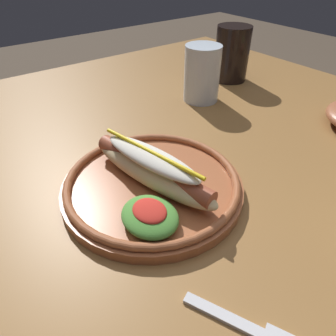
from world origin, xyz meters
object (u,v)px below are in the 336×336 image
object	(u,v)px
hot_dog_plate	(152,182)
fork	(249,329)
soda_cup	(232,54)
water_cup	(202,74)

from	to	relation	value
hot_dog_plate	fork	distance (m)	0.23
hot_dog_plate	soda_cup	world-z (taller)	soda_cup
hot_dog_plate	soda_cup	distance (m)	0.52
soda_cup	water_cup	world-z (taller)	soda_cup
hot_dog_plate	water_cup	bearing A→B (deg)	126.17
water_cup	hot_dog_plate	bearing A→B (deg)	-53.83
hot_dog_plate	fork	size ratio (longest dim) A/B	2.36
hot_dog_plate	fork	bearing A→B (deg)	-10.37
soda_cup	water_cup	distance (m)	0.16
hot_dog_plate	water_cup	xyz separation A→B (m)	(-0.21, 0.29, 0.04)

